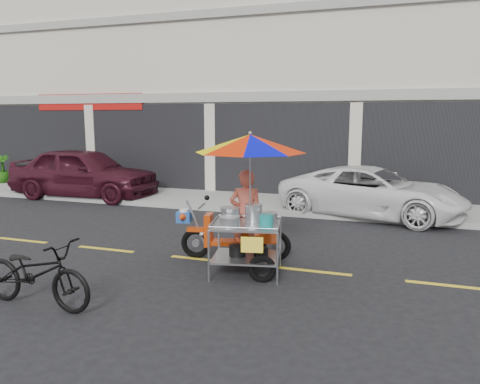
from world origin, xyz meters
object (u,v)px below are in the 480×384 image
(maroon_sedan, at_px, (84,173))
(white_pickup, at_px, (372,192))
(food_vendor_rig, at_px, (247,183))
(near_bicycle, at_px, (36,273))

(maroon_sedan, bearing_deg, white_pickup, -91.45)
(maroon_sedan, height_order, white_pickup, maroon_sedan)
(maroon_sedan, bearing_deg, food_vendor_rig, -126.73)
(near_bicycle, bearing_deg, food_vendor_rig, -38.58)
(near_bicycle, height_order, food_vendor_rig, food_vendor_rig)
(white_pickup, distance_m, food_vendor_rig, 5.24)
(near_bicycle, distance_m, food_vendor_rig, 3.39)
(maroon_sedan, xyz_separation_m, food_vendor_rig, (6.89, -4.88, 0.65))
(maroon_sedan, bearing_deg, near_bicycle, -148.44)
(food_vendor_rig, bearing_deg, white_pickup, 59.20)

